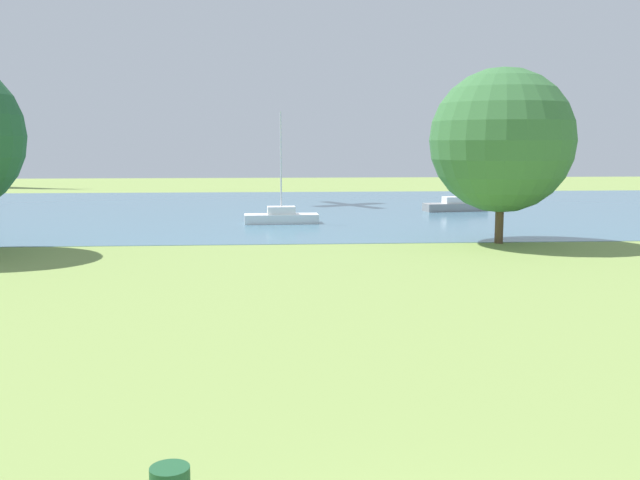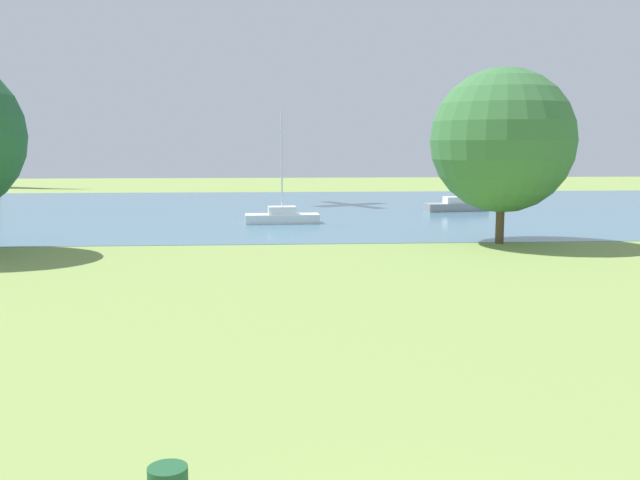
# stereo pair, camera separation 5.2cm
# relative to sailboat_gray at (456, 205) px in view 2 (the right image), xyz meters

# --- Properties ---
(ground_plane) EXTENTS (160.00, 160.00, 0.00)m
(ground_plane) POSITION_rel_sailboat_gray_xyz_m (-12.44, -25.54, -0.46)
(ground_plane) COLOR #7F994C
(water_surface) EXTENTS (140.00, 40.00, 0.02)m
(water_surface) POSITION_rel_sailboat_gray_xyz_m (-12.44, 2.46, -0.45)
(water_surface) COLOR teal
(water_surface) RESTS_ON ground
(sailboat_gray) EXTENTS (4.97, 2.20, 6.89)m
(sailboat_gray) POSITION_rel_sailboat_gray_xyz_m (0.00, 0.00, 0.00)
(sailboat_gray) COLOR gray
(sailboat_gray) RESTS_ON water_surface
(sailboat_white) EXTENTS (4.86, 1.72, 7.20)m
(sailboat_white) POSITION_rel_sailboat_gray_xyz_m (-13.50, -7.66, 0.00)
(sailboat_white) COLOR white
(sailboat_white) RESTS_ON water_surface
(tree_mid_shore) EXTENTS (7.44, 7.44, 9.08)m
(tree_mid_shore) POSITION_rel_sailboat_gray_xyz_m (-2.26, -17.81, 4.89)
(tree_mid_shore) COLOR brown
(tree_mid_shore) RESTS_ON ground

